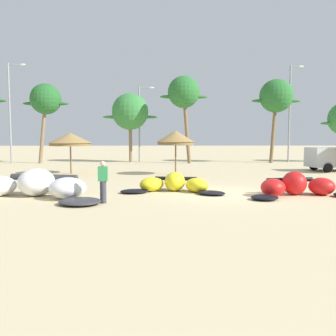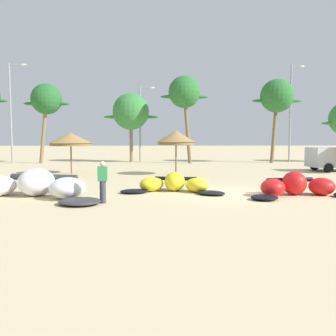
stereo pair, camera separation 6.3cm
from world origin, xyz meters
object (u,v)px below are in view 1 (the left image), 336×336
Objects in this scene: beach_umbrella_middle at (176,138)px; lamppost_west_center at (141,120)px; kite_left_of_center at (297,187)px; palm_left at (46,100)px; lamppost_west at (11,108)px; palm_left_of_gap at (130,112)px; beach_umbrella_near_van at (70,139)px; kite_left at (174,184)px; lamppost_east_center at (290,109)px; kite_far_left at (31,186)px; palm_center_right at (276,97)px; person_near_kites at (103,182)px; palm_center_left at (184,93)px.

beach_umbrella_middle is 15.20m from lamppost_west_center.
kite_left_of_center is 0.62× the size of lamppost_west_center.
palm_left is 3.55m from lamppost_west.
palm_left_of_gap is (-8.93, 23.45, 5.04)m from kite_left_of_center.
lamppost_west_center reaches higher than beach_umbrella_near_van.
kite_left is 25.71m from lamppost_east_center.
kite_far_left is 2.40× the size of beach_umbrella_near_van.
palm_center_right is (11.72, 20.18, 6.57)m from kite_left.
kite_left_of_center is at bearing -71.96° from lamppost_west_center.
lamppost_west_center reaches higher than kite_left.
palm_left_of_gap is (-0.76, 24.92, 4.62)m from person_near_kites.
palm_left is at bearing 105.51° from kite_far_left.
kite_left_of_center is at bearing 0.13° from kite_far_left.
lamppost_west_center is (-3.04, 14.75, 2.09)m from beach_umbrella_middle.
beach_umbrella_near_van reaches higher than kite_left.
palm_left reaches higher than kite_left.
kite_left_of_center is 0.59× the size of palm_center_right.
kite_far_left is 24.65m from lamppost_west_center.
kite_far_left is 23.41m from palm_left.
kite_left is at bearing -120.15° from palm_center_right.
lamppost_west reaches higher than beach_umbrella_middle.
kite_left is at bearing -93.78° from beach_umbrella_middle.
palm_center_left is at bearing 77.78° from person_near_kites.
beach_umbrella_near_van is 13.30m from palm_left.
beach_umbrella_middle is 0.38× the size of palm_left.
beach_umbrella_near_van is at bearing 172.52° from beach_umbrella_middle.
kite_left_of_center is 25.60m from palm_left_of_gap.
lamppost_west is at bearing 127.46° from beach_umbrella_near_van.
palm_center_right is (17.83, 21.58, 6.45)m from kite_far_left.
kite_left_of_center is at bearing -106.60° from palm_center_right.
beach_umbrella_near_van is 12.49m from person_near_kites.
lamppost_west_center is (9.64, 2.23, -1.84)m from palm_left.
palm_left_of_gap is (2.48, 23.48, 4.98)m from kite_far_left.
palm_left is (-5.23, 11.54, 4.04)m from beach_umbrella_near_van.
palm_left is (-9.28, 23.24, 5.68)m from person_near_kites.
person_near_kites is 0.20× the size of lamppost_west_center.
person_near_kites is (-3.40, -10.72, -1.76)m from beach_umbrella_middle.
palm_left_of_gap is at bearing 91.74° from person_near_kites.
lamppost_east_center reaches higher than palm_center_left.
palm_left is (-17.45, 21.76, 6.10)m from kite_left_of_center.
kite_left_of_center is 0.50× the size of lamppost_west.
kite_far_left is 1.43× the size of kite_left_of_center.
kite_left is at bearing -59.20° from palm_left.
lamppost_west is (-27.31, -0.03, -1.28)m from palm_center_right.
kite_far_left is at bearing -131.23° from lamppost_east_center.
kite_left_of_center is at bearing -51.27° from palm_left.
kite_left is 24.25m from palm_center_right.
lamppost_west is at bearing -178.11° from lamppost_east_center.
palm_center_left is (8.13, 21.18, 6.73)m from kite_far_left.
kite_left_of_center is 0.57× the size of palm_center_left.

